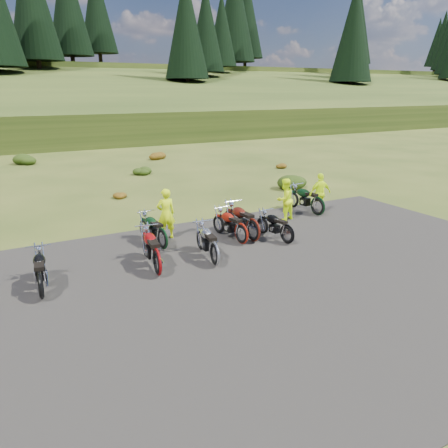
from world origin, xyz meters
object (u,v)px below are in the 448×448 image
motorcycle_0 (43,299)px  person_middle (166,215)px  motorcycle_3 (215,266)px  motorcycle_7 (317,216)px

motorcycle_0 → person_middle: size_ratio=1.13×
motorcycle_3 → motorcycle_0: bearing=96.3°
motorcycle_3 → person_middle: person_middle is taller
motorcycle_0 → person_middle: (4.39, 2.81, 0.88)m
motorcycle_7 → person_middle: bearing=80.9°
motorcycle_7 → person_middle: person_middle is taller
motorcycle_0 → motorcycle_3: (4.73, -0.15, 0.00)m
motorcycle_3 → motorcycle_7: 6.72m
motorcycle_3 → person_middle: bearing=14.8°
motorcycle_7 → motorcycle_3: bearing=106.9°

